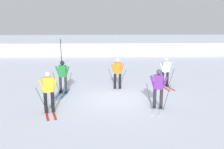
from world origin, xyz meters
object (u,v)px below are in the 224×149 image
object	(u,v)px
skier_green	(63,76)
trail_marker_pole	(61,53)
skier_orange	(118,73)
skier_yellow	(48,90)
skier_white	(165,70)
skier_purple	(158,87)

from	to	relation	value
skier_green	trail_marker_pole	world-z (taller)	trail_marker_pole
skier_orange	skier_green	size ratio (longest dim) A/B	1.00
skier_yellow	trail_marker_pole	xyz separation A→B (m)	(-1.26, 10.60, 0.18)
skier_yellow	skier_green	size ratio (longest dim) A/B	1.00
skier_yellow	skier_green	xyz separation A→B (m)	(0.14, 2.70, -0.04)
skier_yellow	skier_white	bearing A→B (deg)	33.12
skier_purple	skier_green	distance (m)	5.06
skier_white	trail_marker_pole	xyz separation A→B (m)	(-7.04, 6.84, 0.18)
skier_orange	skier_green	bearing A→B (deg)	-165.77
skier_green	skier_white	bearing A→B (deg)	10.70
skier_white	skier_orange	xyz separation A→B (m)	(-2.75, -0.33, -0.04)
trail_marker_pole	skier_green	bearing A→B (deg)	-79.94
skier_white	skier_orange	world-z (taller)	same
skier_white	skier_green	world-z (taller)	same
skier_orange	skier_yellow	bearing A→B (deg)	-131.39
skier_white	skier_orange	size ratio (longest dim) A/B	1.00
skier_orange	skier_yellow	world-z (taller)	same
skier_purple	skier_green	size ratio (longest dim) A/B	1.00
skier_orange	skier_white	bearing A→B (deg)	6.88
skier_purple	trail_marker_pole	xyz separation A→B (m)	(-5.84, 10.32, 0.18)
skier_white	skier_green	xyz separation A→B (m)	(-5.63, -1.06, -0.04)
skier_yellow	skier_green	world-z (taller)	same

